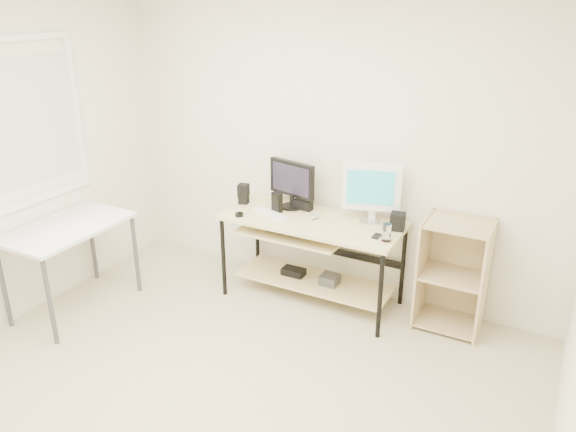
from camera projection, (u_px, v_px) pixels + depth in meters
The scene contains 16 objects.
room at pixel (168, 217), 3.15m from camera, with size 4.01×4.01×2.62m.
desk at pixel (310, 242), 4.72m from camera, with size 1.50×0.65×0.75m.
side_table at pixel (68, 235), 4.52m from camera, with size 0.60×1.00×0.75m.
shelf_unit at pixel (454, 273), 4.37m from camera, with size 0.50×0.40×0.90m.
black_monitor at pixel (292, 182), 4.78m from camera, with size 0.45×0.19×0.42m.
white_imac at pixel (371, 189), 4.45m from camera, with size 0.46×0.19×0.50m.
keyboard at pixel (272, 214), 4.71m from camera, with size 0.38×0.11×0.01m, color white.
mouse at pixel (314, 216), 4.63m from camera, with size 0.07×0.11×0.04m, color #B0B0B5.
center_speaker at pixel (303, 205), 4.82m from camera, with size 0.17×0.07×0.08m, color black.
speaker_left at pixel (244, 193), 4.93m from camera, with size 0.11×0.11×0.18m.
speaker_right at pixel (398, 221), 4.40m from camera, with size 0.11×0.11×0.14m, color black.
audio_controller at pixel (277, 202), 4.74m from camera, with size 0.09×0.05×0.17m, color black.
volume_puck at pixel (239, 215), 4.68m from camera, with size 0.07×0.07×0.03m, color black.
smartphone at pixel (377, 236), 4.29m from camera, with size 0.06×0.10×0.01m, color black.
coaster at pixel (386, 241), 4.21m from camera, with size 0.09×0.09×0.01m, color #A36D49.
drinking_glass at pixel (387, 232), 4.19m from camera, with size 0.07×0.07×0.14m, color white.
Camera 1 is at (1.83, -2.22, 2.50)m, focal length 35.00 mm.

